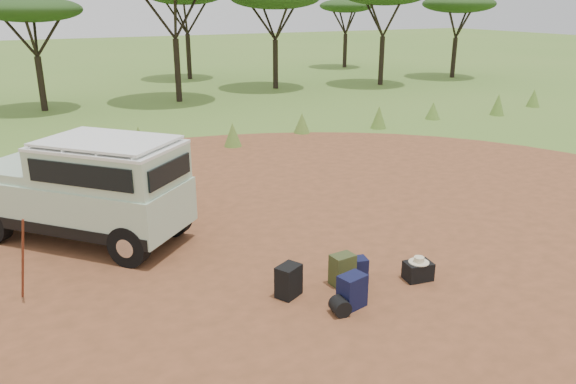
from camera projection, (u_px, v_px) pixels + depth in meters
name	position (u px, v px, depth m)	size (l,w,h in m)	color
ground	(252.00, 264.00, 10.36)	(140.00, 140.00, 0.00)	#57802D
dirt_clearing	(252.00, 264.00, 10.36)	(23.00, 23.00, 0.01)	brown
grass_fringe	(144.00, 142.00, 17.58)	(36.60, 1.60, 0.90)	#57802D
safari_vehicle	(87.00, 191.00, 11.12)	(4.23, 4.36, 2.14)	#ACCAAC
walking_staff	(23.00, 260.00, 8.84)	(0.04, 0.04, 1.56)	maroon
backpack_black	(289.00, 281.00, 9.17)	(0.40, 0.30, 0.55)	black
backpack_navy	(352.00, 291.00, 8.85)	(0.42, 0.30, 0.55)	#111436
backpack_olive	(342.00, 270.00, 9.55)	(0.39, 0.28, 0.55)	#414922
duffel_navy	(356.00, 269.00, 9.75)	(0.36, 0.27, 0.40)	#111436
hard_case	(418.00, 271.00, 9.74)	(0.47, 0.33, 0.33)	black
stuff_sack	(340.00, 306.00, 8.67)	(0.28, 0.28, 0.28)	black
safari_hat	(419.00, 260.00, 9.68)	(0.35, 0.35, 0.10)	beige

